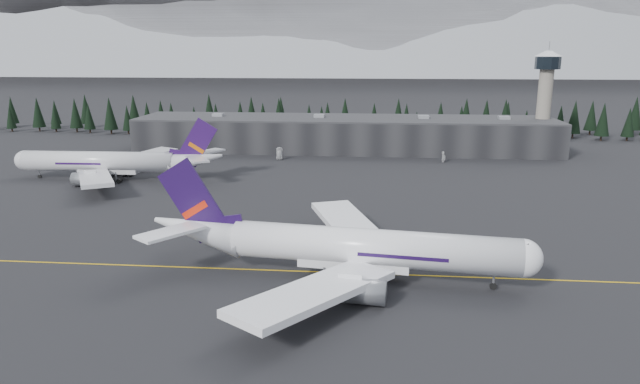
# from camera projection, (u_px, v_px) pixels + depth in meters

# --- Properties ---
(ground) EXTENTS (1400.00, 1400.00, 0.00)m
(ground) POSITION_uv_depth(u_px,v_px,m) (310.00, 267.00, 102.30)
(ground) COLOR black
(ground) RESTS_ON ground
(taxiline) EXTENTS (400.00, 0.40, 0.02)m
(taxiline) POSITION_uv_depth(u_px,v_px,m) (309.00, 272.00, 100.36)
(taxiline) COLOR gold
(taxiline) RESTS_ON ground
(terminal) EXTENTS (160.00, 30.00, 12.60)m
(terminal) POSITION_uv_depth(u_px,v_px,m) (345.00, 134.00, 221.54)
(terminal) COLOR black
(terminal) RESTS_ON ground
(control_tower) EXTENTS (10.00, 10.00, 37.70)m
(control_tower) POSITION_uv_depth(u_px,v_px,m) (545.00, 90.00, 213.61)
(control_tower) COLOR gray
(control_tower) RESTS_ON ground
(treeline) EXTENTS (360.00, 20.00, 15.00)m
(treeline) POSITION_uv_depth(u_px,v_px,m) (349.00, 119.00, 256.99)
(treeline) COLOR black
(treeline) RESTS_ON ground
(mountain_ridge) EXTENTS (4400.00, 900.00, 420.00)m
(mountain_ridge) POSITION_uv_depth(u_px,v_px,m) (368.00, 71.00, 1068.41)
(mountain_ridge) COLOR white
(mountain_ridge) RESTS_ON ground
(jet_main) EXTENTS (67.17, 61.68, 19.79)m
(jet_main) POSITION_uv_depth(u_px,v_px,m) (338.00, 246.00, 96.84)
(jet_main) COLOR white
(jet_main) RESTS_ON ground
(jet_parked) EXTENTS (64.17, 59.22, 18.86)m
(jet_parked) POSITION_uv_depth(u_px,v_px,m) (117.00, 162.00, 170.47)
(jet_parked) COLOR silver
(jet_parked) RESTS_ON ground
(gse_vehicle_a) EXTENTS (2.92, 4.90, 1.28)m
(gse_vehicle_a) POSITION_uv_depth(u_px,v_px,m) (279.00, 158.00, 202.23)
(gse_vehicle_a) COLOR silver
(gse_vehicle_a) RESTS_ON ground
(gse_vehicle_b) EXTENTS (3.97, 1.77, 1.33)m
(gse_vehicle_b) POSITION_uv_depth(u_px,v_px,m) (444.00, 160.00, 197.79)
(gse_vehicle_b) COLOR silver
(gse_vehicle_b) RESTS_ON ground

